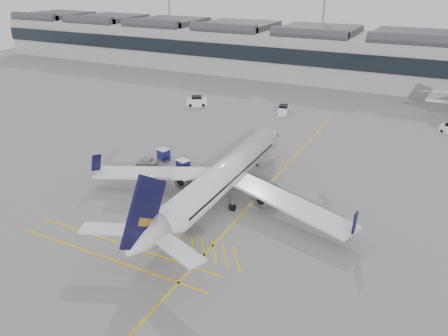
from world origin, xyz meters
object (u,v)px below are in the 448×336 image
at_px(baggage_cart_a, 183,165).
at_px(pushback_tug, 147,164).
at_px(airliner_main, 221,179).
at_px(belt_loader, 223,177).
at_px(ramp_agent_b, 213,177).
at_px(ramp_agent_a, 230,181).

height_order(baggage_cart_a, pushback_tug, baggage_cart_a).
bearing_deg(airliner_main, baggage_cart_a, 149.63).
height_order(belt_loader, ramp_agent_b, belt_loader).
height_order(ramp_agent_b, pushback_tug, ramp_agent_b).
height_order(ramp_agent_a, pushback_tug, ramp_agent_a).
relative_size(airliner_main, ramp_agent_b, 20.48).
bearing_deg(ramp_agent_a, pushback_tug, 140.98).
relative_size(airliner_main, pushback_tug, 12.03).
distance_m(airliner_main, belt_loader, 5.73).
distance_m(airliner_main, baggage_cart_a, 9.64).
distance_m(belt_loader, ramp_agent_b, 1.54).
bearing_deg(airliner_main, pushback_tug, 165.19).
xyz_separation_m(belt_loader, ramp_agent_b, (-0.70, -1.33, 0.33)).
height_order(airliner_main, pushback_tug, airliner_main).
relative_size(ramp_agent_b, pushback_tug, 0.59).
relative_size(belt_loader, ramp_agent_b, 2.65).
bearing_deg(belt_loader, baggage_cart_a, -171.15).
height_order(belt_loader, baggage_cart_a, belt_loader).
bearing_deg(ramp_agent_b, ramp_agent_a, 148.96).
relative_size(baggage_cart_a, ramp_agent_a, 1.06).
distance_m(baggage_cart_a, ramp_agent_a, 7.89).
distance_m(belt_loader, ramp_agent_a, 2.41).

